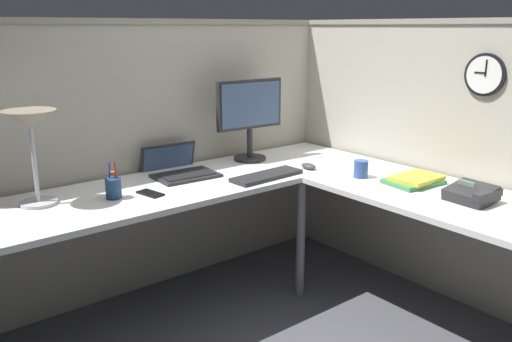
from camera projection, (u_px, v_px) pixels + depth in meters
The scene contains 15 objects.
ground_plane at pixel (298, 314), 2.94m from camera, with size 6.80×6.80×0.00m, color #47474C.
cubicle_wall_back at pixel (156, 156), 3.17m from camera, with size 2.57×0.12×1.58m.
cubicle_wall_right at pixel (443, 160), 3.06m from camera, with size 0.12×2.37×1.58m.
desk at pixel (286, 214), 2.65m from camera, with size 2.35×2.15×0.73m.
monitor at pixel (250, 113), 3.25m from camera, with size 0.46×0.20×0.50m.
laptop at pixel (178, 169), 3.02m from camera, with size 0.36×0.40×0.22m.
keyboard at pixel (267, 176), 2.93m from camera, with size 0.43×0.14×0.02m, color #232326.
computer_mouse at pixel (308, 166), 3.11m from camera, with size 0.06×0.10×0.03m, color #38383D.
desk_lamp_dome at pixel (30, 128), 2.40m from camera, with size 0.24×0.24×0.44m.
pen_cup at pixel (113, 188), 2.57m from camera, with size 0.08×0.08×0.18m.
cell_phone at pixel (150, 193), 2.64m from camera, with size 0.07×0.14×0.01m, color black.
office_phone at pixel (472, 195), 2.52m from camera, with size 0.20×0.21×0.11m.
book_stack at pixel (415, 180), 2.82m from camera, with size 0.30×0.24×0.04m.
coffee_mug at pixel (361, 169), 2.93m from camera, with size 0.08×0.08×0.10m, color #2D4C8C.
wall_clock at pixel (485, 75), 2.72m from camera, with size 0.04×0.22×0.22m.
Camera 1 is at (-1.82, -1.91, 1.54)m, focal length 37.31 mm.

